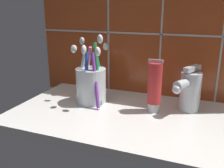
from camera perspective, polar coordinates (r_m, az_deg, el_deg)
sink_counter at (r=61.98cm, az=6.02°, el=-7.88°), size 63.17×33.07×2.00cm
tile_wall_backsplash at (r=72.49cm, az=10.35°, el=16.17°), size 73.17×1.72×52.31cm
toothbrush_cup at (r=67.53cm, az=-4.80°, el=0.17°), size 11.57×13.02×18.87cm
toothpaste_tube at (r=61.88cm, az=9.70°, el=-0.55°), size 3.58×3.41×13.28cm
sink_faucet at (r=64.60cm, az=17.23°, el=-1.33°), size 6.37×9.63×11.48cm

